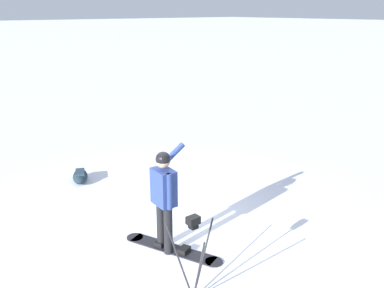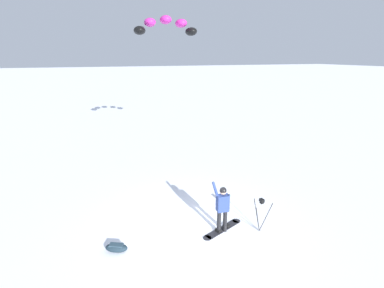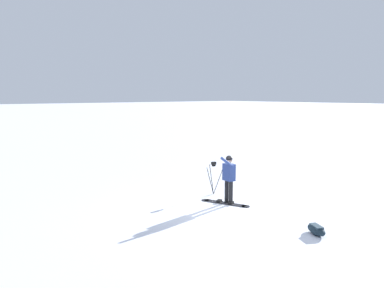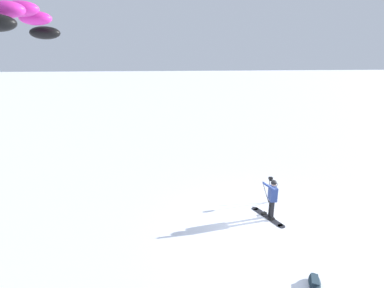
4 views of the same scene
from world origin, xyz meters
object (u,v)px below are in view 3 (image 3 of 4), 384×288
at_px(camera_tripod, 214,171).
at_px(snowboard, 225,203).
at_px(snowboarder, 229,175).
at_px(gear_bag_large, 316,230).

bearing_deg(camera_tripod, snowboard, 155.74).
bearing_deg(snowboard, snowboarder, -132.64).
height_order(snowboard, camera_tripod, camera_tripod).
bearing_deg(gear_bag_large, camera_tripod, -7.69).
relative_size(snowboarder, gear_bag_large, 2.20).
height_order(snowboarder, gear_bag_large, snowboarder).
relative_size(snowboarder, camera_tripod, 1.38).
bearing_deg(camera_tripod, snowboarder, 160.42).
distance_m(snowboarder, gear_bag_large, 3.61).
height_order(gear_bag_large, camera_tripod, camera_tripod).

